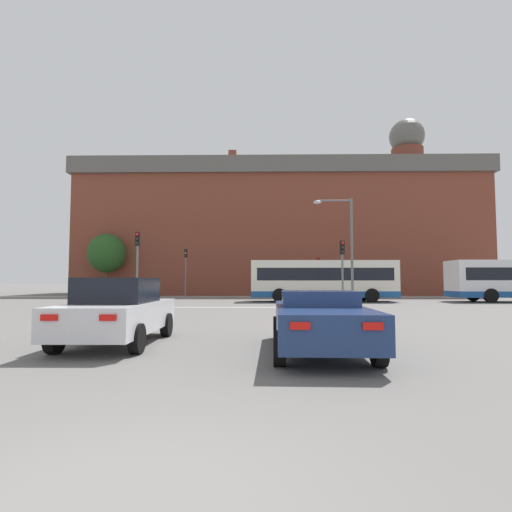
{
  "coord_description": "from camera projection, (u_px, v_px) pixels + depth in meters",
  "views": [
    {
      "loc": [
        1.07,
        -2.66,
        1.53
      ],
      "look_at": [
        0.6,
        26.41,
        3.35
      ],
      "focal_mm": 28.0,
      "sensor_mm": 36.0,
      "label": 1
    }
  ],
  "objects": [
    {
      "name": "far_pavement",
      "position": [
        251.0,
        297.0,
        37.96
      ],
      "size": [
        70.42,
        2.5,
        0.01
      ],
      "primitive_type": "cube",
      "color": "gray",
      "rests_on": "ground_plane"
    },
    {
      "name": "traffic_light_far_right",
      "position": [
        318.0,
        270.0,
        37.72
      ],
      "size": [
        0.26,
        0.31,
        3.71
      ],
      "color": "slate",
      "rests_on": "ground_plane"
    },
    {
      "name": "traffic_light_near_left",
      "position": [
        137.0,
        257.0,
        23.59
      ],
      "size": [
        0.26,
        0.31,
        4.42
      ],
      "color": "slate",
      "rests_on": "ground_plane"
    },
    {
      "name": "car_saloon_left",
      "position": [
        118.0,
        311.0,
        9.71
      ],
      "size": [
        1.97,
        4.33,
        1.6
      ],
      "rotation": [
        0.0,
        0.0,
        0.01
      ],
      "color": "silver",
      "rests_on": "ground_plane"
    },
    {
      "name": "pedestrian_walking_east",
      "position": [
        143.0,
        287.0,
        38.2
      ],
      "size": [
        0.46,
        0.39,
        1.6
      ],
      "rotation": [
        0.0,
        0.0,
        0.5
      ],
      "color": "#333851",
      "rests_on": "ground_plane"
    },
    {
      "name": "bus_crossing_lead",
      "position": [
        323.0,
        280.0,
        29.55
      ],
      "size": [
        10.6,
        2.71,
        3.01
      ],
      "rotation": [
        0.0,
        0.0,
        -1.57
      ],
      "color": "silver",
      "rests_on": "ground_plane"
    },
    {
      "name": "traffic_light_near_right",
      "position": [
        342.0,
        262.0,
        23.41
      ],
      "size": [
        0.26,
        0.31,
        3.89
      ],
      "color": "slate",
      "rests_on": "ground_plane"
    },
    {
      "name": "tree_by_building",
      "position": [
        107.0,
        253.0,
        40.05
      ],
      "size": [
        3.71,
        3.71,
        6.27
      ],
      "color": "#4C3823",
      "rests_on": "ground_plane"
    },
    {
      "name": "pedestrian_waiting",
      "position": [
        144.0,
        287.0,
        38.57
      ],
      "size": [
        0.45,
        0.35,
        1.67
      ],
      "rotation": [
        0.0,
        0.0,
        0.38
      ],
      "color": "black",
      "rests_on": "ground_plane"
    },
    {
      "name": "street_lamp_junction",
      "position": [
        344.0,
        238.0,
        24.57
      ],
      "size": [
        2.43,
        0.36,
        6.66
      ],
      "color": "slate",
      "rests_on": "ground_plane"
    },
    {
      "name": "brick_civic_building",
      "position": [
        280.0,
        232.0,
        49.24
      ],
      "size": [
        45.24,
        16.23,
        21.68
      ],
      "color": "brown",
      "rests_on": "ground_plane"
    },
    {
      "name": "car_roadster_right",
      "position": [
        319.0,
        320.0,
        8.6
      ],
      "size": [
        2.08,
        4.69,
        1.31
      ],
      "rotation": [
        0.0,
        0.0,
        -0.03
      ],
      "color": "navy",
      "rests_on": "ground_plane"
    },
    {
      "name": "pedestrian_walking_west",
      "position": [
        266.0,
        286.0,
        37.42
      ],
      "size": [
        0.42,
        0.27,
        1.77
      ],
      "rotation": [
        0.0,
        0.0,
        3.26
      ],
      "color": "brown",
      "rests_on": "ground_plane"
    },
    {
      "name": "stop_line_strip",
      "position": [
        244.0,
        307.0,
        23.03
      ],
      "size": [
        9.38,
        0.3,
        0.01
      ],
      "primitive_type": "cube",
      "color": "silver",
      "rests_on": "ground_plane"
    },
    {
      "name": "traffic_light_far_left",
      "position": [
        186.0,
        265.0,
        37.62
      ],
      "size": [
        0.26,
        0.31,
        4.55
      ],
      "color": "slate",
      "rests_on": "ground_plane"
    }
  ]
}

